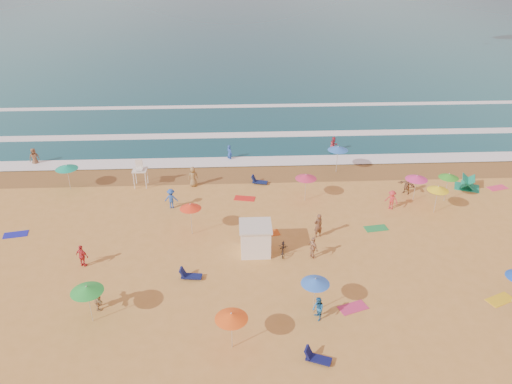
{
  "coord_description": "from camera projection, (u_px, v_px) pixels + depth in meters",
  "views": [
    {
      "loc": [
        -0.67,
        -28.69,
        19.77
      ],
      "look_at": [
        0.99,
        6.0,
        1.5
      ],
      "focal_mm": 35.0,
      "sensor_mm": 36.0,
      "label": 1
    }
  ],
  "objects": [
    {
      "name": "popup_tents",
      "position": [
        502.0,
        231.0,
        35.82
      ],
      "size": [
        4.25,
        18.06,
        1.2
      ],
      "color": "#D72FA6",
      "rests_on": "ground"
    },
    {
      "name": "cabana",
      "position": [
        255.0,
        239.0,
        34.15
      ],
      "size": [
        2.0,
        2.0,
        2.0
      ],
      "primitive_type": "cube",
      "color": "white",
      "rests_on": "ground"
    },
    {
      "name": "ground",
      "position": [
        246.0,
        252.0,
        34.6
      ],
      "size": [
        220.0,
        220.0,
        0.0
      ],
      "primitive_type": "plane",
      "color": "gold",
      "rests_on": "ground"
    },
    {
      "name": "cabana_roof",
      "position": [
        255.0,
        226.0,
        33.66
      ],
      "size": [
        2.2,
        2.2,
        0.12
      ],
      "primitive_type": "cube",
      "color": "silver",
      "rests_on": "cabana"
    },
    {
      "name": "loungers",
      "position": [
        360.0,
        281.0,
        31.41
      ],
      "size": [
        57.49,
        24.22,
        0.34
      ],
      "color": "#0F1D4C",
      "rests_on": "ground"
    },
    {
      "name": "bicycle",
      "position": [
        283.0,
        248.0,
        34.22
      ],
      "size": [
        0.84,
        1.81,
        0.92
      ],
      "primitive_type": "imported",
      "rotation": [
        0.0,
        0.0,
        -0.13
      ],
      "color": "black",
      "rests_on": "ground"
    },
    {
      "name": "wet_sand",
      "position": [
        242.0,
        174.0,
        45.64
      ],
      "size": [
        220.0,
        220.0,
        0.0
      ],
      "primitive_type": "plane",
      "color": "olive",
      "rests_on": "ground"
    },
    {
      "name": "beach_umbrellas",
      "position": [
        207.0,
        222.0,
        33.9
      ],
      "size": [
        54.0,
        23.41,
        0.78
      ],
      "color": "yellow",
      "rests_on": "ground"
    },
    {
      "name": "lifeguard_stand",
      "position": [
        140.0,
        175.0,
        42.99
      ],
      "size": [
        1.2,
        1.2,
        2.1
      ],
      "primitive_type": null,
      "color": "white",
      "rests_on": "ground"
    },
    {
      "name": "beachgoers",
      "position": [
        206.0,
        215.0,
        37.39
      ],
      "size": [
        34.63,
        28.54,
        2.12
      ],
      "color": "olive",
      "rests_on": "ground"
    },
    {
      "name": "ocean",
      "position": [
        234.0,
        32.0,
        108.85
      ],
      "size": [
        220.0,
        140.0,
        0.18
      ],
      "primitive_type": "cube",
      "color": "#0C4756",
      "rests_on": "ground"
    },
    {
      "name": "surf_foam",
      "position": [
        240.0,
        137.0,
        53.4
      ],
      "size": [
        200.0,
        18.7,
        0.05
      ],
      "color": "white",
      "rests_on": "ground"
    },
    {
      "name": "towels",
      "position": [
        265.0,
        270.0,
        32.67
      ],
      "size": [
        43.11,
        24.72,
        0.03
      ],
      "color": "red",
      "rests_on": "ground"
    }
  ]
}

